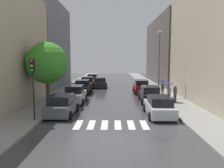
% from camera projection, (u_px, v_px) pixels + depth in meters
% --- Properties ---
extents(ground_plane, '(28.00, 72.00, 0.04)m').
position_uv_depth(ground_plane, '(112.00, 87.00, 36.00)').
color(ground_plane, '#38383B').
extents(sidewalk_left, '(3.00, 72.00, 0.15)m').
position_uv_depth(sidewalk_left, '(72.00, 87.00, 36.02)').
color(sidewalk_left, gray).
rests_on(sidewalk_left, ground).
extents(sidewalk_right, '(3.00, 72.00, 0.15)m').
position_uv_depth(sidewalk_right, '(153.00, 87.00, 35.95)').
color(sidewalk_right, gray).
rests_on(sidewalk_right, ground).
extents(crosswalk_stripes, '(4.95, 2.20, 0.01)m').
position_uv_depth(crosswalk_stripes, '(111.00, 125.00, 15.13)').
color(crosswalk_stripes, silver).
rests_on(crosswalk_stripes, ground).
extents(building_left_mid, '(6.00, 14.43, 13.16)m').
position_uv_depth(building_left_mid, '(43.00, 46.00, 34.96)').
color(building_left_mid, slate).
rests_on(building_left_mid, ground).
extents(building_right_mid, '(6.00, 20.91, 11.99)m').
position_uv_depth(building_right_mid, '(171.00, 51.00, 41.89)').
color(building_right_mid, '#564C47').
rests_on(building_right_mid, ground).
extents(parked_car_left_nearest, '(2.19, 4.14, 1.66)m').
position_uv_depth(parked_car_left_nearest, '(62.00, 106.00, 17.70)').
color(parked_car_left_nearest, '#474C51').
rests_on(parked_car_left_nearest, ground).
extents(parked_car_left_second, '(2.04, 4.17, 1.78)m').
position_uv_depth(parked_car_left_second, '(75.00, 95.00, 23.00)').
color(parked_car_left_second, '#B2B7BF').
rests_on(parked_car_left_second, ground).
extents(parked_car_left_third, '(2.07, 4.59, 1.81)m').
position_uv_depth(parked_car_left_third, '(83.00, 87.00, 29.24)').
color(parked_car_left_third, black).
rests_on(parked_car_left_third, ground).
extents(parked_car_left_fourth, '(2.27, 4.84, 1.73)m').
position_uv_depth(parked_car_left_fourth, '(88.00, 82.00, 35.59)').
color(parked_car_left_fourth, brown).
rests_on(parked_car_left_fourth, ground).
extents(parked_car_left_fifth, '(2.22, 4.80, 1.72)m').
position_uv_depth(parked_car_left_fifth, '(93.00, 79.00, 42.17)').
color(parked_car_left_fifth, navy).
rests_on(parked_car_left_fifth, ground).
extents(parked_car_right_nearest, '(2.09, 4.54, 1.58)m').
position_uv_depth(parked_car_right_nearest, '(159.00, 107.00, 17.50)').
color(parked_car_right_nearest, '#B2B7BF').
rests_on(parked_car_right_nearest, ground).
extents(parked_car_right_second, '(2.11, 4.43, 1.71)m').
position_uv_depth(parked_car_right_second, '(150.00, 95.00, 23.06)').
color(parked_car_right_second, black).
rests_on(parked_car_right_second, ground).
extents(parked_car_right_third, '(2.07, 4.48, 1.76)m').
position_uv_depth(parked_car_right_third, '(141.00, 87.00, 29.61)').
color(parked_car_right_third, maroon).
rests_on(parked_car_right_third, ground).
extents(car_midroad, '(2.16, 4.44, 1.63)m').
position_uv_depth(car_midroad, '(100.00, 83.00, 35.39)').
color(car_midroad, black).
rests_on(car_midroad, ground).
extents(pedestrian_foreground, '(1.10, 1.10, 1.88)m').
position_uv_depth(pedestrian_foreground, '(169.00, 88.00, 22.73)').
color(pedestrian_foreground, '#38513D').
rests_on(pedestrian_foreground, sidewalk_right).
extents(pedestrian_near_tree, '(0.36, 0.36, 1.81)m').
position_uv_depth(pedestrian_near_tree, '(175.00, 93.00, 22.20)').
color(pedestrian_near_tree, navy).
rests_on(pedestrian_near_tree, sidewalk_right).
extents(pedestrian_by_kerb, '(1.09, 1.09, 1.94)m').
position_uv_depth(pedestrian_by_kerb, '(163.00, 85.00, 25.35)').
color(pedestrian_by_kerb, gray).
rests_on(pedestrian_by_kerb, sidewalk_right).
extents(street_tree_left, '(3.93, 3.93, 5.93)m').
position_uv_depth(street_tree_left, '(47.00, 63.00, 20.88)').
color(street_tree_left, '#513823').
rests_on(street_tree_left, sidewalk_left).
extents(traffic_light_left_corner, '(0.30, 0.42, 4.30)m').
position_uv_depth(traffic_light_left_corner, '(33.00, 76.00, 15.42)').
color(traffic_light_left_corner, black).
rests_on(traffic_light_left_corner, sidewalk_left).
extents(lamp_post_right, '(0.60, 0.28, 7.61)m').
position_uv_depth(lamp_post_right, '(159.00, 59.00, 26.13)').
color(lamp_post_right, '#595B60').
rests_on(lamp_post_right, sidewalk_right).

